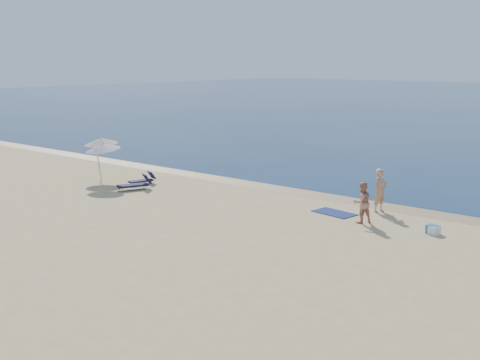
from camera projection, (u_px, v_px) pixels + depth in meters
The scene contains 10 objects.
wet_sand_strip at pixel (311, 194), 30.27m from camera, with size 240.00×1.60×0.00m, color #847254.
person_left at pixel (380, 191), 26.48m from camera, with size 0.71×0.47×1.94m, color tan.
person_right at pixel (362, 203), 24.73m from camera, with size 0.84×0.65×1.72m, color tan.
beach_towel at pixel (334, 213), 26.43m from camera, with size 1.86×1.03×0.03m, color #101B53.
white_bag at pixel (434, 230), 23.20m from camera, with size 0.38×0.32×0.32m, color white.
blue_cooler at pixel (433, 229), 23.30m from camera, with size 0.48×0.34×0.34m, color #2171B3.
umbrella_near at pixel (103, 147), 32.07m from camera, with size 2.21×2.24×2.40m.
umbrella_far at pixel (101, 141), 33.67m from camera, with size 2.02×2.04×2.47m.
lounger_left at pixel (143, 180), 32.57m from camera, with size 0.84×1.56×0.66m.
lounger_right at pixel (135, 184), 31.23m from camera, with size 1.21×1.85×0.78m.
Camera 1 is at (16.02, -5.69, 6.62)m, focal length 45.00 mm.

